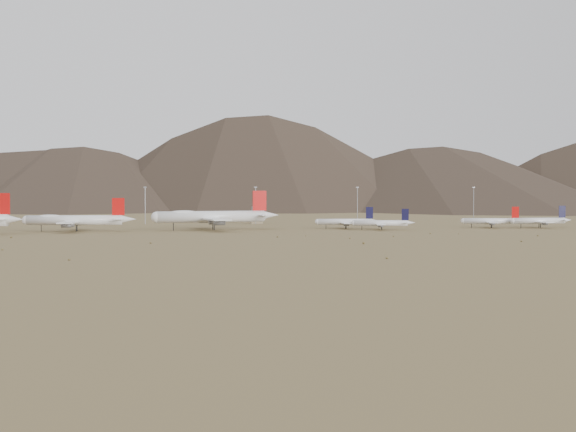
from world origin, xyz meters
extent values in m
plane|color=olive|center=(0.00, 0.00, 0.00)|extent=(3000.00, 3000.00, 0.00)
cone|color=white|center=(-115.89, 14.51, 7.94)|extent=(12.36, 9.26, 5.71)
cube|color=white|center=(-120.48, 16.25, 8.10)|extent=(12.75, 21.95, 0.38)
cube|color=red|center=(-121.63, 16.69, 16.27)|extent=(7.66, 3.36, 11.25)
cylinder|color=white|center=(-86.22, 38.02, 6.46)|extent=(53.38, 11.45, 5.49)
sphere|color=white|center=(-112.60, 41.02, 6.46)|extent=(5.38, 5.38, 5.38)
cone|color=white|center=(-56.68, 34.66, 6.87)|extent=(10.05, 5.99, 4.94)
cube|color=white|center=(-87.28, 38.14, 5.64)|extent=(13.94, 49.32, 0.69)
cube|color=white|center=(-60.90, 35.14, 7.01)|extent=(6.84, 18.92, 0.33)
cube|color=red|center=(-61.95, 35.26, 14.07)|extent=(6.91, 1.27, 9.73)
cylinder|color=black|center=(-104.69, 40.12, 1.86)|extent=(0.35, 0.35, 3.72)
cylinder|color=black|center=(-85.01, 39.26, 1.86)|extent=(0.44, 0.44, 3.72)
cylinder|color=black|center=(-85.32, 36.54, 1.86)|extent=(0.44, 0.44, 3.72)
ellipsoid|color=white|center=(-99.94, 39.58, 7.97)|extent=(17.35, 6.01, 3.29)
cylinder|color=slate|center=(-86.18, 47.81, 4.28)|extent=(5.55, 3.05, 2.47)
cylinder|color=slate|center=(-88.38, 28.47, 4.28)|extent=(5.55, 3.05, 2.47)
cylinder|color=slate|center=(-85.19, 56.52, 4.28)|extent=(5.55, 3.05, 2.47)
cylinder|color=slate|center=(-89.37, 19.76, 4.28)|extent=(5.55, 3.05, 2.47)
cylinder|color=white|center=(-8.63, 39.97, 7.85)|extent=(64.77, 16.82, 6.67)
sphere|color=white|center=(-40.49, 34.85, 7.85)|extent=(6.53, 6.53, 6.53)
cone|color=white|center=(27.05, 45.70, 8.35)|extent=(12.42, 7.77, 6.00)
cube|color=white|center=(-9.91, 39.77, 6.85)|extent=(19.58, 60.04, 0.83)
cube|color=white|center=(21.95, 44.88, 8.52)|extent=(9.30, 23.11, 0.40)
cube|color=red|center=(20.68, 44.68, 17.10)|extent=(8.38, 1.92, 11.83)
cylinder|color=black|center=(-30.93, 36.39, 2.26)|extent=(0.43, 0.43, 4.52)
cylinder|color=black|center=(-7.62, 41.82, 2.26)|extent=(0.54, 0.54, 4.52)
cylinder|color=black|center=(-7.09, 38.53, 2.26)|extent=(0.54, 0.54, 4.52)
ellipsoid|color=white|center=(-25.20, 37.31, 9.68)|extent=(21.18, 8.21, 4.00)
cylinder|color=slate|center=(-11.78, 51.45, 5.20)|extent=(6.85, 3.99, 3.00)
cylinder|color=slate|center=(-8.03, 28.09, 5.20)|extent=(6.85, 3.99, 3.00)
cylinder|color=slate|center=(-13.47, 61.96, 5.20)|extent=(6.85, 3.99, 3.00)
cylinder|color=slate|center=(-6.34, 17.57, 5.20)|extent=(6.85, 3.99, 3.00)
cylinder|color=white|center=(72.14, 39.73, 4.26)|extent=(33.28, 5.56, 3.60)
sphere|color=white|center=(55.61, 40.71, 4.26)|extent=(3.52, 3.52, 3.52)
cone|color=white|center=(90.66, 38.63, 4.53)|extent=(6.14, 3.59, 3.24)
cube|color=white|center=(71.48, 39.77, 3.72)|extent=(6.98, 28.66, 0.45)
cube|color=white|center=(88.01, 38.79, 4.62)|extent=(3.62, 10.95, 0.22)
cube|color=black|center=(87.35, 38.82, 9.61)|extent=(4.32, 0.58, 7.10)
cylinder|color=black|center=(60.57, 40.42, 1.23)|extent=(0.38, 0.38, 2.46)
cylinder|color=black|center=(72.85, 40.59, 1.23)|extent=(0.47, 0.47, 2.46)
cylinder|color=black|center=(72.75, 38.79, 1.23)|extent=(0.47, 0.47, 2.46)
cylinder|color=slate|center=(71.95, 47.71, 2.83)|extent=(3.40, 1.81, 1.62)
cylinder|color=slate|center=(71.01, 31.83, 2.83)|extent=(3.40, 1.81, 1.62)
cylinder|color=white|center=(89.06, 21.90, 4.03)|extent=(31.33, 10.01, 3.40)
sphere|color=white|center=(73.76, 25.24, 4.03)|extent=(3.33, 3.33, 3.33)
cone|color=white|center=(106.19, 18.15, 4.28)|extent=(6.16, 4.19, 3.06)
cube|color=white|center=(88.45, 22.03, 3.52)|extent=(10.63, 27.30, 0.43)
cube|color=white|center=(103.75, 18.69, 4.37)|extent=(4.93, 10.57, 0.20)
cube|color=black|center=(103.13, 18.82, 9.08)|extent=(4.04, 1.17, 6.71)
cylinder|color=black|center=(78.35, 24.24, 1.16)|extent=(0.36, 0.36, 2.33)
cylinder|color=black|center=(89.85, 22.59, 1.16)|extent=(0.45, 0.45, 2.33)
cylinder|color=black|center=(89.49, 20.93, 1.16)|extent=(0.45, 0.45, 2.33)
cylinder|color=slate|center=(90.05, 29.37, 2.68)|extent=(3.39, 2.16, 1.53)
cylinder|color=slate|center=(86.84, 14.69, 2.68)|extent=(3.39, 2.16, 1.53)
cylinder|color=white|center=(163.23, 32.70, 4.25)|extent=(32.97, 11.21, 3.59)
sphere|color=white|center=(147.16, 36.56, 4.25)|extent=(3.52, 3.52, 3.52)
cone|color=white|center=(181.22, 28.37, 4.52)|extent=(6.54, 4.53, 3.23)
cube|color=white|center=(162.59, 32.85, 3.71)|extent=(11.76, 28.78, 0.45)
cube|color=white|center=(178.65, 28.99, 4.61)|extent=(5.41, 11.16, 0.22)
cube|color=red|center=(178.01, 29.15, 9.58)|extent=(4.25, 1.32, 7.08)
cylinder|color=black|center=(151.98, 35.40, 1.23)|extent=(0.38, 0.38, 2.45)
cylinder|color=black|center=(164.08, 33.41, 1.23)|extent=(0.47, 0.47, 2.45)
cylinder|color=black|center=(163.66, 31.67, 1.23)|extent=(0.47, 0.47, 2.45)
cylinder|color=slate|center=(164.44, 40.56, 2.82)|extent=(3.59, 2.34, 1.61)
cylinder|color=slate|center=(160.73, 25.14, 2.82)|extent=(3.59, 2.34, 1.61)
cylinder|color=white|center=(192.35, 26.58, 4.43)|extent=(34.56, 4.49, 3.74)
sphere|color=white|center=(175.11, 26.20, 4.43)|extent=(3.67, 3.67, 3.67)
cone|color=white|center=(211.66, 27.00, 4.72)|extent=(6.28, 3.50, 3.37)
cube|color=white|center=(191.66, 26.56, 3.87)|extent=(6.16, 29.68, 0.47)
cube|color=white|center=(208.90, 26.94, 4.81)|extent=(3.35, 11.30, 0.22)
cube|color=black|center=(208.21, 26.92, 10.00)|extent=(4.49, 0.43, 7.39)
cylinder|color=black|center=(180.28, 26.31, 1.28)|extent=(0.39, 0.39, 2.56)
cylinder|color=black|center=(193.02, 27.53, 1.28)|extent=(0.49, 0.49, 2.56)
cylinder|color=black|center=(193.06, 25.66, 1.28)|extent=(0.49, 0.49, 2.56)
cylinder|color=slate|center=(191.48, 34.84, 2.95)|extent=(3.48, 1.76, 1.69)
cylinder|color=slate|center=(191.84, 18.29, 2.95)|extent=(3.48, 1.76, 1.69)
cube|color=gray|center=(30.00, 120.00, 4.00)|extent=(8.00, 8.00, 8.00)
cube|color=slate|center=(30.00, 120.00, 10.00)|extent=(6.00, 6.00, 4.00)
cylinder|color=gray|center=(-45.74, 126.27, 12.50)|extent=(0.50, 0.50, 25.00)
cube|color=gray|center=(-45.74, 126.27, 25.30)|extent=(2.00, 0.60, 0.80)
cylinder|color=gray|center=(28.43, 112.31, 12.50)|extent=(0.50, 0.50, 25.00)
cube|color=gray|center=(28.43, 112.31, 25.30)|extent=(2.00, 0.60, 0.80)
cylinder|color=gray|center=(108.29, 139.68, 12.50)|extent=(0.50, 0.50, 25.00)
cube|color=gray|center=(108.29, 139.68, 25.30)|extent=(2.00, 0.60, 0.80)
cylinder|color=gray|center=(194.48, 128.36, 12.50)|extent=(0.50, 0.50, 25.00)
cube|color=gray|center=(194.48, 128.36, 25.30)|extent=(2.00, 0.60, 0.80)
ellipsoid|color=brown|center=(74.76, -44.89, 0.27)|extent=(0.86, 0.86, 0.54)
ellipsoid|color=brown|center=(-74.68, -151.15, 0.25)|extent=(0.97, 0.97, 0.50)
ellipsoid|color=brown|center=(-46.08, -72.12, 0.30)|extent=(1.02, 1.02, 0.59)
ellipsoid|color=brown|center=(102.34, -23.86, 0.34)|extent=(0.82, 0.82, 0.68)
ellipsoid|color=brown|center=(120.05, -92.01, 0.28)|extent=(0.98, 0.98, 0.56)
ellipsoid|color=brown|center=(32.83, -30.32, 0.18)|extent=(0.59, 0.59, 0.35)
ellipsoid|color=brown|center=(116.57, -28.42, 0.20)|extent=(0.50, 0.50, 0.39)
ellipsoid|color=brown|center=(149.04, -52.93, 0.30)|extent=(1.04, 1.04, 0.60)
ellipsoid|color=brown|center=(45.25, -92.83, 0.47)|extent=(1.05, 1.05, 0.94)
ellipsoid|color=brown|center=(49.35, -55.21, 0.27)|extent=(0.88, 0.88, 0.54)
ellipsoid|color=brown|center=(32.34, -165.55, 0.31)|extent=(0.96, 0.96, 0.62)
ellipsoid|color=brown|center=(16.73, -38.45, 0.32)|extent=(0.96, 0.96, 0.64)
ellipsoid|color=brown|center=(-103.96, -100.46, 0.32)|extent=(0.81, 0.81, 0.65)
ellipsoid|color=brown|center=(-112.46, -18.18, 0.38)|extent=(0.99, 0.99, 0.77)
camera|label=1|loc=(-52.99, -429.22, 24.08)|focal=50.00mm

